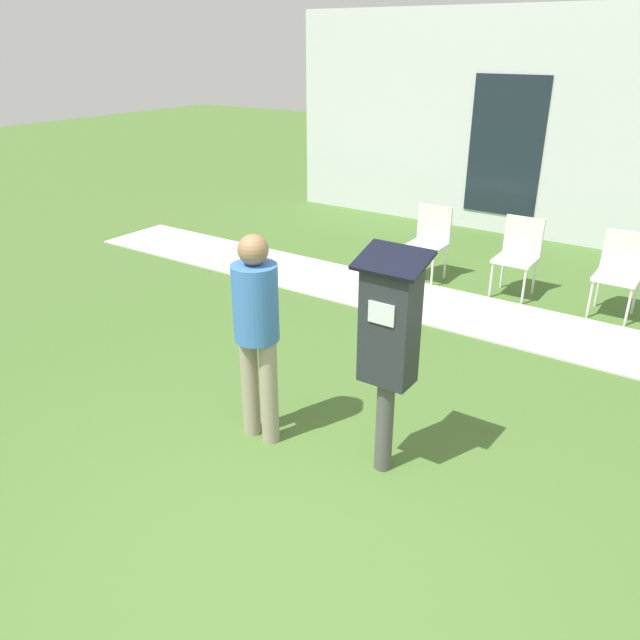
{
  "coord_description": "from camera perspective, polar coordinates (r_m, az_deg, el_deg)",
  "views": [
    {
      "loc": [
        1.65,
        -2.11,
        2.75
      ],
      "look_at": [
        -0.47,
        0.99,
        1.05
      ],
      "focal_mm": 35.0,
      "sensor_mm": 36.0,
      "label": 1
    }
  ],
  "objects": [
    {
      "name": "sidewalk",
      "position": [
        6.87,
        17.49,
        -0.37
      ],
      "size": [
        12.0,
        1.1,
        0.02
      ],
      "color": "beige",
      "rests_on": "ground"
    },
    {
      "name": "outdoor_chair_middle",
      "position": [
        7.57,
        17.72,
        6.08
      ],
      "size": [
        0.44,
        0.44,
        0.9
      ],
      "rotation": [
        0.0,
        0.0,
        -0.34
      ],
      "color": "silver",
      "rests_on": "ground"
    },
    {
      "name": "parking_meter",
      "position": [
        3.99,
        6.38,
        -1.55
      ],
      "size": [
        0.44,
        0.31,
        1.59
      ],
      "color": "#4C4C4C",
      "rests_on": "ground"
    },
    {
      "name": "person_standing",
      "position": [
        4.37,
        -5.82,
        -0.42
      ],
      "size": [
        0.32,
        0.32,
        1.58
      ],
      "rotation": [
        0.0,
        0.0,
        -0.17
      ],
      "color": "gray",
      "rests_on": "ground"
    },
    {
      "name": "outdoor_chair_left",
      "position": [
        7.85,
        10.0,
        7.5
      ],
      "size": [
        0.44,
        0.44,
        0.9
      ],
      "rotation": [
        0.0,
        0.0,
        0.07
      ],
      "color": "silver",
      "rests_on": "ground"
    },
    {
      "name": "outdoor_chair_right",
      "position": [
        7.39,
        25.75,
        4.36
      ],
      "size": [
        0.44,
        0.44,
        0.9
      ],
      "rotation": [
        0.0,
        0.0,
        -0.13
      ],
      "color": "silver",
      "rests_on": "ground"
    },
    {
      "name": "ground_plane",
      "position": [
        3.84,
        -2.77,
        -21.45
      ],
      "size": [
        40.0,
        40.0,
        0.0
      ],
      "primitive_type": "plane",
      "color": "#476B2D"
    },
    {
      "name": "building_facade",
      "position": [
        9.66,
        25.15,
        15.27
      ],
      "size": [
        10.0,
        0.26,
        3.2
      ],
      "color": "silver",
      "rests_on": "ground"
    }
  ]
}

